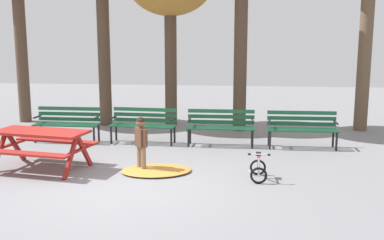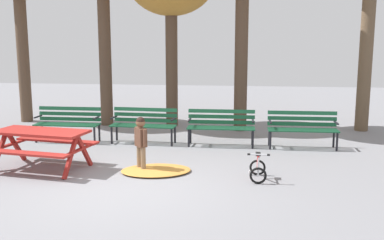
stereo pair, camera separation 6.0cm
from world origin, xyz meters
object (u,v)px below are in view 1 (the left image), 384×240
picnic_table (41,140)px  park_bench_far_left (68,121)px  kids_bicycle (258,169)px  park_bench_far_right (302,126)px  park_bench_right (221,124)px  park_bench_left (144,122)px  child_standing (141,139)px

picnic_table → park_bench_far_left: (-0.46, 2.44, -0.08)m
park_bench_far_left → kids_bicycle: 5.32m
park_bench_far_left → park_bench_far_right: (5.70, 0.02, 0.00)m
picnic_table → park_bench_right: 4.16m
park_bench_right → park_bench_left: bearing=178.7°
park_bench_right → child_standing: 2.75m
picnic_table → park_bench_far_right: bearing=25.2°
park_bench_far_left → park_bench_right: same height
picnic_table → child_standing: size_ratio=1.88×
child_standing → park_bench_right: bearing=59.6°
park_bench_far_left → kids_bicycle: size_ratio=2.86×
park_bench_far_left → park_bench_far_right: bearing=0.2°
park_bench_far_right → park_bench_far_left: bearing=-179.8°
park_bench_right → park_bench_far_right: bearing=-0.5°
park_bench_right → park_bench_far_right: size_ratio=1.00×
picnic_table → park_bench_far_right: park_bench_far_right is taller
park_bench_left → park_bench_right: same height
park_bench_right → park_bench_far_left: bearing=-179.4°
picnic_table → park_bench_right: bearing=36.6°
park_bench_left → kids_bicycle: park_bench_left is taller
park_bench_right → park_bench_far_right: (1.90, -0.02, 0.00)m
park_bench_left → kids_bicycle: bearing=-44.5°
park_bench_far_left → park_bench_left: size_ratio=0.99×
park_bench_far_right → kids_bicycle: bearing=-112.2°
park_bench_right → kids_bicycle: size_ratio=2.87×
park_bench_left → park_bench_far_right: 3.79m
park_bench_right → kids_bicycle: bearing=-72.5°
picnic_table → child_standing: (1.95, 0.11, 0.03)m
park_bench_far_right → park_bench_right: bearing=179.5°
kids_bicycle → park_bench_left: bearing=135.5°
park_bench_left → kids_bicycle: 3.83m
park_bench_right → child_standing: (-1.39, -2.37, 0.11)m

